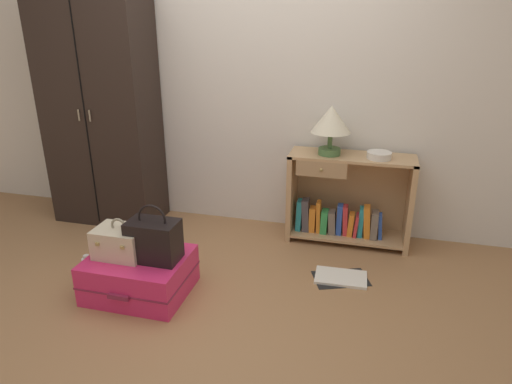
{
  "coord_description": "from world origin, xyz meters",
  "views": [
    {
      "loc": [
        0.92,
        -2.14,
        1.71
      ],
      "look_at": [
        0.16,
        0.76,
        0.55
      ],
      "focal_mm": 31.74,
      "sensor_mm": 36.0,
      "label": 1
    }
  ],
  "objects": [
    {
      "name": "back_wall",
      "position": [
        0.0,
        1.5,
        1.3
      ],
      "size": [
        6.4,
        0.1,
        2.6
      ],
      "primitive_type": "cube",
      "color": "silver",
      "rests_on": "ground_plane"
    },
    {
      "name": "suitcase_large",
      "position": [
        -0.47,
        0.15,
        0.13
      ],
      "size": [
        0.64,
        0.54,
        0.27
      ],
      "color": "#DB2860",
      "rests_on": "ground_plane"
    },
    {
      "name": "train_case",
      "position": [
        -0.57,
        0.14,
        0.36
      ],
      "size": [
        0.31,
        0.24,
        0.26
      ],
      "color": "beige",
      "rests_on": "suitcase_large"
    },
    {
      "name": "bottle",
      "position": [
        -0.86,
        0.16,
        0.1
      ],
      "size": [
        0.07,
        0.07,
        0.22
      ],
      "color": "white",
      "rests_on": "ground_plane"
    },
    {
      "name": "handbag",
      "position": [
        -0.34,
        0.15,
        0.4
      ],
      "size": [
        0.32,
        0.2,
        0.38
      ],
      "color": "black",
      "rests_on": "suitcase_large"
    },
    {
      "name": "bookshelf",
      "position": [
        0.77,
        1.27,
        0.33
      ],
      "size": [
        0.96,
        0.34,
        0.72
      ],
      "color": "tan",
      "rests_on": "ground_plane"
    },
    {
      "name": "table_lamp",
      "position": [
        0.62,
        1.24,
        0.98
      ],
      "size": [
        0.3,
        0.3,
        0.38
      ],
      "color": "#4C7542",
      "rests_on": "bookshelf"
    },
    {
      "name": "ground_plane",
      "position": [
        0.0,
        0.0,
        0.0
      ],
      "size": [
        9.0,
        9.0,
        0.0
      ],
      "primitive_type": "plane",
      "color": "#9E7047"
    },
    {
      "name": "wardrobe",
      "position": [
        -1.31,
        1.2,
        0.98
      ],
      "size": [
        0.91,
        0.47,
        1.96
      ],
      "color": "black",
      "rests_on": "ground_plane"
    },
    {
      "name": "bowl",
      "position": [
        0.99,
        1.22,
        0.75
      ],
      "size": [
        0.18,
        0.18,
        0.05
      ],
      "primitive_type": "cylinder",
      "color": "silver",
      "rests_on": "bookshelf"
    },
    {
      "name": "open_book_on_floor",
      "position": [
        0.81,
        0.65,
        0.01
      ],
      "size": [
        0.43,
        0.36,
        0.02
      ],
      "color": "white",
      "rests_on": "ground_plane"
    }
  ]
}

